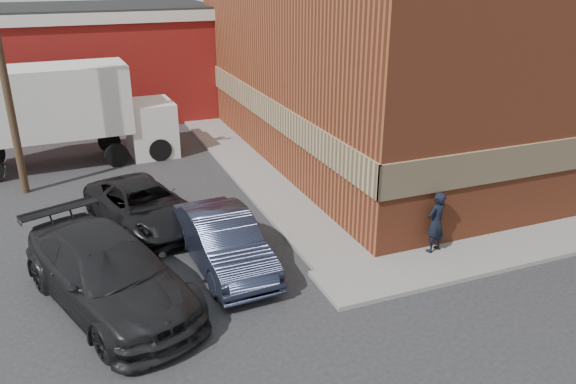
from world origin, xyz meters
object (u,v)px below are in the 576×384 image
object	(u,v)px
utility_pole	(0,57)
sedan	(224,241)
box_truck	(68,108)
brick_building	(419,37)
warehouse	(55,63)
man	(436,222)
suv_a	(144,206)
suv_b	(109,273)

from	to	relation	value
utility_pole	sedan	bearing A→B (deg)	-56.50
sedan	box_truck	size ratio (longest dim) A/B	0.56
brick_building	warehouse	distance (m)	18.30
sedan	box_truck	xyz separation A→B (m)	(-3.31, 10.39, 1.53)
warehouse	sedan	distance (m)	19.20
warehouse	man	bearing A→B (deg)	-65.58
warehouse	suv_a	bearing A→B (deg)	-82.49
brick_building	box_truck	world-z (taller)	brick_building
brick_building	suv_b	xyz separation A→B (m)	(-13.85, -8.50, -3.83)
suv_b	man	bearing A→B (deg)	-25.17
warehouse	brick_building	bearing A→B (deg)	-37.20
brick_building	man	distance (m)	11.28
utility_pole	suv_b	xyz separation A→B (m)	(2.14, -8.50, -3.89)
suv_b	box_truck	xyz separation A→B (m)	(-0.33, 11.15, 1.42)
sedan	suv_b	size ratio (longest dim) A/B	0.77
sedan	warehouse	bearing A→B (deg)	97.71
utility_pole	suv_b	bearing A→B (deg)	-75.85
utility_pole	man	bearing A→B (deg)	-40.85
man	suv_b	size ratio (longest dim) A/B	0.30
utility_pole	man	xyz separation A→B (m)	(10.70, -9.25, -3.75)
warehouse	suv_b	bearing A→B (deg)	-88.11
brick_building	suv_b	size ratio (longest dim) A/B	3.11
sedan	suv_a	bearing A→B (deg)	112.21
suv_a	box_truck	world-z (taller)	box_truck
suv_a	suv_b	world-z (taller)	suv_b
warehouse	suv_a	size ratio (longest dim) A/B	3.35
brick_building	utility_pole	size ratio (longest dim) A/B	2.03
warehouse	utility_pole	xyz separation A→B (m)	(-1.50, -11.00, 1.93)
brick_building	man	xyz separation A→B (m)	(-5.30, -9.25, -3.69)
suv_a	box_truck	bearing A→B (deg)	87.01
warehouse	suv_b	xyz separation A→B (m)	(0.64, -19.50, -1.96)
warehouse	man	xyz separation A→B (m)	(9.20, -20.25, -1.82)
brick_building	sedan	bearing A→B (deg)	-144.54
box_truck	sedan	bearing A→B (deg)	-74.70
brick_building	man	world-z (taller)	brick_building
utility_pole	suv_a	world-z (taller)	utility_pole
man	brick_building	bearing A→B (deg)	-137.57
man	suv_a	size ratio (longest dim) A/B	0.36
warehouse	man	world-z (taller)	warehouse
man	box_truck	size ratio (longest dim) A/B	0.22
man	box_truck	distance (m)	14.90
man	suv_b	bearing A→B (deg)	-22.76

